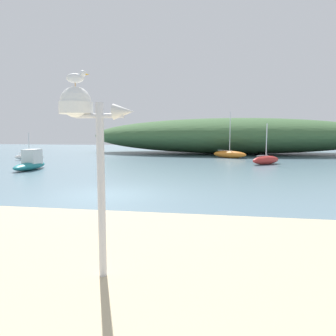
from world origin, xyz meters
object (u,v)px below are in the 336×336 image
object	(u,v)px
seagull_on_radar	(76,77)
sailboat_off_point	(29,157)
mast_structure	(85,121)
sailboat_far_left	(230,154)
sailboat_inner_mooring	(266,160)
motorboat_east_reach	(31,163)

from	to	relation	value
seagull_on_radar	sailboat_off_point	world-z (taller)	seagull_on_radar
mast_structure	seagull_on_radar	size ratio (longest dim) A/B	8.56
seagull_on_radar	sailboat_off_point	size ratio (longest dim) A/B	0.13
sailboat_far_left	sailboat_inner_mooring	xyz separation A→B (m)	(2.82, -6.80, -0.03)
sailboat_far_left	sailboat_inner_mooring	bearing A→B (deg)	-67.48
mast_structure	motorboat_east_reach	world-z (taller)	mast_structure
mast_structure	sailboat_far_left	world-z (taller)	sailboat_far_left
mast_structure	motorboat_east_reach	xyz separation A→B (m)	(-11.19, 15.57, -2.19)
seagull_on_radar	sailboat_off_point	bearing A→B (deg)	124.90
seagull_on_radar	motorboat_east_reach	bearing A→B (deg)	125.40
motorboat_east_reach	sailboat_far_left	bearing A→B (deg)	44.29
seagull_on_radar	motorboat_east_reach	world-z (taller)	seagull_on_radar
motorboat_east_reach	sailboat_inner_mooring	bearing A→B (deg)	22.31
sailboat_off_point	motorboat_east_reach	size ratio (longest dim) A/B	0.69
sailboat_far_left	motorboat_east_reach	distance (m)	19.67
sailboat_far_left	mast_structure	bearing A→B (deg)	-95.63
sailboat_off_point	motorboat_east_reach	distance (m)	9.22
sailboat_inner_mooring	motorboat_east_reach	xyz separation A→B (m)	(-16.90, -6.93, 0.13)
sailboat_inner_mooring	sailboat_off_point	world-z (taller)	sailboat_inner_mooring
mast_structure	sailboat_off_point	world-z (taller)	mast_structure
mast_structure	seagull_on_radar	world-z (taller)	seagull_on_radar
sailboat_inner_mooring	sailboat_far_left	bearing A→B (deg)	112.52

